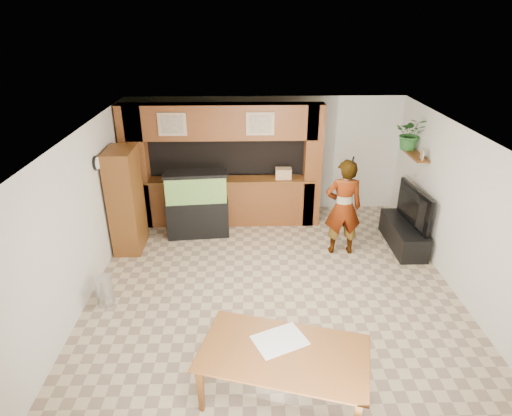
{
  "coord_description": "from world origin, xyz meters",
  "views": [
    {
      "loc": [
        -0.43,
        -5.94,
        4.25
      ],
      "look_at": [
        -0.27,
        0.6,
        1.22
      ],
      "focal_mm": 30.0,
      "sensor_mm": 36.0,
      "label": 1
    }
  ],
  "objects_px": {
    "pantry_cabinet": "(126,201)",
    "television": "(408,207)",
    "aquarium": "(197,205)",
    "person": "(343,208)",
    "dining_table": "(282,376)"
  },
  "relations": [
    {
      "from": "person",
      "to": "television",
      "type": "bearing_deg",
      "value": -170.17
    },
    {
      "from": "pantry_cabinet",
      "to": "dining_table",
      "type": "height_order",
      "value": "pantry_cabinet"
    },
    {
      "from": "television",
      "to": "dining_table",
      "type": "relative_size",
      "value": 0.65
    },
    {
      "from": "pantry_cabinet",
      "to": "dining_table",
      "type": "bearing_deg",
      "value": -54.11
    },
    {
      "from": "aquarium",
      "to": "television",
      "type": "distance_m",
      "value": 4.12
    },
    {
      "from": "aquarium",
      "to": "dining_table",
      "type": "distance_m",
      "value": 4.42
    },
    {
      "from": "dining_table",
      "to": "aquarium",
      "type": "bearing_deg",
      "value": 124.04
    },
    {
      "from": "pantry_cabinet",
      "to": "aquarium",
      "type": "height_order",
      "value": "pantry_cabinet"
    },
    {
      "from": "television",
      "to": "person",
      "type": "height_order",
      "value": "person"
    },
    {
      "from": "aquarium",
      "to": "pantry_cabinet",
      "type": "bearing_deg",
      "value": -164.37
    },
    {
      "from": "television",
      "to": "dining_table",
      "type": "height_order",
      "value": "television"
    },
    {
      "from": "pantry_cabinet",
      "to": "television",
      "type": "xyz_separation_m",
      "value": [
        5.35,
        -0.07,
        -0.16
      ]
    },
    {
      "from": "pantry_cabinet",
      "to": "dining_table",
      "type": "xyz_separation_m",
      "value": [
        2.67,
        -3.69,
        -0.66
      ]
    },
    {
      "from": "aquarium",
      "to": "person",
      "type": "height_order",
      "value": "person"
    },
    {
      "from": "pantry_cabinet",
      "to": "television",
      "type": "height_order",
      "value": "pantry_cabinet"
    }
  ]
}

